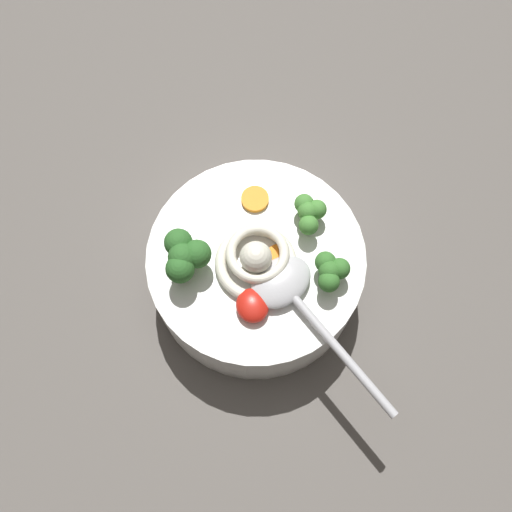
# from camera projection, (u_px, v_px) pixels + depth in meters

# --- Properties ---
(table_slab) EXTENTS (1.21, 1.21, 0.04)m
(table_slab) POSITION_uv_depth(u_px,v_px,m) (230.00, 286.00, 0.64)
(table_slab) COLOR #5B5651
(table_slab) RESTS_ON ground
(soup_bowl) EXTENTS (0.21, 0.21, 0.07)m
(soup_bowl) POSITION_uv_depth(u_px,v_px,m) (256.00, 268.00, 0.58)
(soup_bowl) COLOR white
(soup_bowl) RESTS_ON table_slab
(noodle_pile) EXTENTS (0.08, 0.08, 0.03)m
(noodle_pile) POSITION_uv_depth(u_px,v_px,m) (256.00, 259.00, 0.54)
(noodle_pile) COLOR silver
(noodle_pile) RESTS_ON soup_bowl
(soup_spoon) EXTENTS (0.17, 0.09, 0.02)m
(soup_spoon) POSITION_uv_depth(u_px,v_px,m) (291.00, 293.00, 0.53)
(soup_spoon) COLOR #B7B7BC
(soup_spoon) RESTS_ON soup_bowl
(chili_sauce_dollop) EXTENTS (0.03, 0.03, 0.01)m
(chili_sauce_dollop) POSITION_uv_depth(u_px,v_px,m) (252.00, 305.00, 0.53)
(chili_sauce_dollop) COLOR red
(chili_sauce_dollop) RESTS_ON soup_bowl
(broccoli_floret_beside_chili) EXTENTS (0.04, 0.03, 0.03)m
(broccoli_floret_beside_chili) POSITION_uv_depth(u_px,v_px,m) (331.00, 271.00, 0.53)
(broccoli_floret_beside_chili) COLOR #7A9E60
(broccoli_floret_beside_chili) RESTS_ON soup_bowl
(broccoli_floret_beside_noodles) EXTENTS (0.05, 0.04, 0.04)m
(broccoli_floret_beside_noodles) POSITION_uv_depth(u_px,v_px,m) (184.00, 255.00, 0.53)
(broccoli_floret_beside_noodles) COLOR #7A9E60
(broccoli_floret_beside_noodles) RESTS_ON soup_bowl
(broccoli_floret_left) EXTENTS (0.04, 0.03, 0.03)m
(broccoli_floret_left) POSITION_uv_depth(u_px,v_px,m) (309.00, 212.00, 0.55)
(broccoli_floret_left) COLOR #7A9E60
(broccoli_floret_left) RESTS_ON soup_bowl
(carrot_slice_rear) EXTENTS (0.03, 0.03, 0.00)m
(carrot_slice_rear) POSITION_uv_depth(u_px,v_px,m) (255.00, 199.00, 0.57)
(carrot_slice_rear) COLOR orange
(carrot_slice_rear) RESTS_ON soup_bowl
(carrot_slice_extra_a) EXTENTS (0.02, 0.02, 0.01)m
(carrot_slice_extra_a) POSITION_uv_depth(u_px,v_px,m) (279.00, 256.00, 0.55)
(carrot_slice_extra_a) COLOR orange
(carrot_slice_extra_a) RESTS_ON soup_bowl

